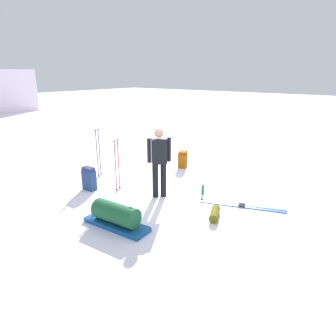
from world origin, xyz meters
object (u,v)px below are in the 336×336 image
(skier_standing, at_px, (159,159))
(backpack_large_dark, at_px, (89,179))
(backpack_bright, at_px, (183,160))
(sleeping_mat_rolled, at_px, (215,214))
(thermos_bottle, at_px, (203,189))
(ski_poles_planted_far, at_px, (98,151))
(ski_pair_near, at_px, (242,206))
(gear_sled, at_px, (116,216))
(ski_poles_planted_near, at_px, (117,163))

(skier_standing, xyz_separation_m, backpack_large_dark, (-0.77, 1.72, -0.66))
(backpack_large_dark, distance_m, backpack_bright, 3.17)
(sleeping_mat_rolled, relative_size, thermos_bottle, 2.12)
(backpack_bright, distance_m, ski_poles_planted_far, 2.68)
(ski_pair_near, bearing_deg, skier_standing, 110.95)
(gear_sled, bearing_deg, ski_pair_near, -32.76)
(backpack_large_dark, bearing_deg, ski_pair_near, -67.50)
(ski_pair_near, bearing_deg, thermos_bottle, 86.33)
(ski_poles_planted_far, bearing_deg, backpack_large_dark, -144.12)
(skier_standing, relative_size, ski_poles_planted_near, 1.26)
(skier_standing, relative_size, backpack_bright, 3.21)
(backpack_large_dark, height_order, sleeping_mat_rolled, backpack_large_dark)
(skier_standing, height_order, ski_poles_planted_far, skier_standing)
(ski_poles_planted_far, xyz_separation_m, sleeping_mat_rolled, (-0.24, -3.97, -0.68))
(skier_standing, height_order, gear_sled, skier_standing)
(skier_standing, relative_size, backpack_large_dark, 2.81)
(ski_poles_planted_near, xyz_separation_m, gear_sled, (-1.33, -1.38, -0.52))
(ski_pair_near, distance_m, ski_poles_planted_near, 3.20)
(ski_pair_near, xyz_separation_m, backpack_bright, (1.59, 2.79, 0.25))
(skier_standing, bearing_deg, gear_sled, -170.05)
(sleeping_mat_rolled, bearing_deg, gear_sled, 138.82)
(backpack_large_dark, height_order, ski_poles_planted_near, ski_poles_planted_near)
(ski_pair_near, height_order, sleeping_mat_rolled, sleeping_mat_rolled)
(ski_poles_planted_far, bearing_deg, sleeping_mat_rolled, -93.44)
(backpack_large_dark, height_order, ski_poles_planted_far, ski_poles_planted_far)
(ski_poles_planted_near, bearing_deg, gear_sled, -134.11)
(skier_standing, distance_m, gear_sled, 1.88)
(skier_standing, distance_m, ski_poles_planted_near, 1.16)
(backpack_bright, height_order, ski_poles_planted_far, ski_poles_planted_far)
(ski_pair_near, xyz_separation_m, thermos_bottle, (0.07, 1.09, 0.12))
(ski_poles_planted_far, relative_size, gear_sled, 0.98)
(ski_poles_planted_far, bearing_deg, ski_poles_planted_near, -109.28)
(backpack_large_dark, bearing_deg, thermos_bottle, -58.06)
(ski_poles_planted_near, height_order, thermos_bottle, ski_poles_planted_near)
(backpack_large_dark, bearing_deg, ski_poles_planted_far, 35.88)
(ski_poles_planted_far, height_order, sleeping_mat_rolled, ski_poles_planted_far)
(ski_poles_planted_far, height_order, gear_sled, ski_poles_planted_far)
(backpack_bright, relative_size, ski_poles_planted_near, 0.39)
(ski_pair_near, relative_size, backpack_large_dark, 3.12)
(gear_sled, bearing_deg, backpack_bright, 17.18)
(ski_pair_near, relative_size, backpack_bright, 3.56)
(backpack_large_dark, bearing_deg, ski_poles_planted_near, -58.06)
(skier_standing, xyz_separation_m, gear_sled, (-1.70, -0.30, -0.73))
(ski_pair_near, bearing_deg, gear_sled, 147.24)
(backpack_large_dark, height_order, thermos_bottle, backpack_large_dark)
(backpack_bright, relative_size, sleeping_mat_rolled, 0.96)
(ski_pair_near, bearing_deg, backpack_large_dark, 112.50)
(skier_standing, relative_size, sleeping_mat_rolled, 3.09)
(thermos_bottle, bearing_deg, ski_poles_planted_near, 121.94)
(ski_poles_planted_far, distance_m, thermos_bottle, 3.24)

